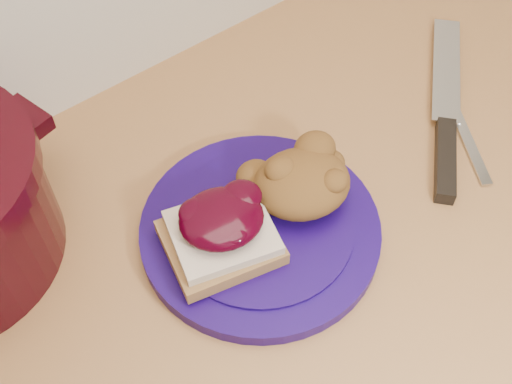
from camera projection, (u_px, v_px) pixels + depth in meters
base_cabinet at (275, 366)px, 1.12m from camera, size 4.00×0.60×0.86m
plate at (260, 230)px, 0.71m from camera, size 0.34×0.34×0.02m
sandwich at (221, 231)px, 0.67m from camera, size 0.13×0.12×0.06m
stuffing_mound at (302, 183)px, 0.70m from camera, size 0.13×0.13×0.05m
chef_knife at (446, 133)px, 0.80m from camera, size 0.27×0.24×0.02m
butter_knife at (464, 130)px, 0.81m from camera, size 0.10×0.16×0.00m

